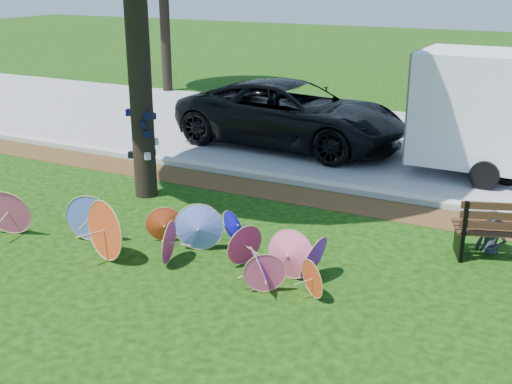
{
  "coord_description": "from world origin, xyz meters",
  "views": [
    {
      "loc": [
        4.91,
        -6.59,
        4.24
      ],
      "look_at": [
        0.5,
        2.0,
        0.9
      ],
      "focal_mm": 45.0,
      "sensor_mm": 36.0,
      "label": 1
    }
  ],
  "objects_px": {
    "parasol_pile": "(171,236)",
    "black_van": "(292,114)",
    "person_left": "(495,213)",
    "cargo_trailer": "(499,109)"
  },
  "relations": [
    {
      "from": "black_van",
      "to": "person_left",
      "type": "xyz_separation_m",
      "value": [
        5.52,
        -4.57,
        -0.15
      ]
    },
    {
      "from": "parasol_pile",
      "to": "person_left",
      "type": "xyz_separation_m",
      "value": [
        4.37,
        2.53,
        0.28
      ]
    },
    {
      "from": "parasol_pile",
      "to": "black_van",
      "type": "relative_size",
      "value": 1.05
    },
    {
      "from": "parasol_pile",
      "to": "person_left",
      "type": "relative_size",
      "value": 4.63
    },
    {
      "from": "cargo_trailer",
      "to": "person_left",
      "type": "relative_size",
      "value": 2.54
    },
    {
      "from": "black_van",
      "to": "cargo_trailer",
      "type": "distance_m",
      "value": 5.0
    },
    {
      "from": "black_van",
      "to": "person_left",
      "type": "height_order",
      "value": "black_van"
    },
    {
      "from": "parasol_pile",
      "to": "black_van",
      "type": "height_order",
      "value": "black_van"
    },
    {
      "from": "black_van",
      "to": "cargo_trailer",
      "type": "xyz_separation_m",
      "value": [
        4.95,
        -0.32,
        0.66
      ]
    },
    {
      "from": "cargo_trailer",
      "to": "person_left",
      "type": "height_order",
      "value": "cargo_trailer"
    }
  ]
}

